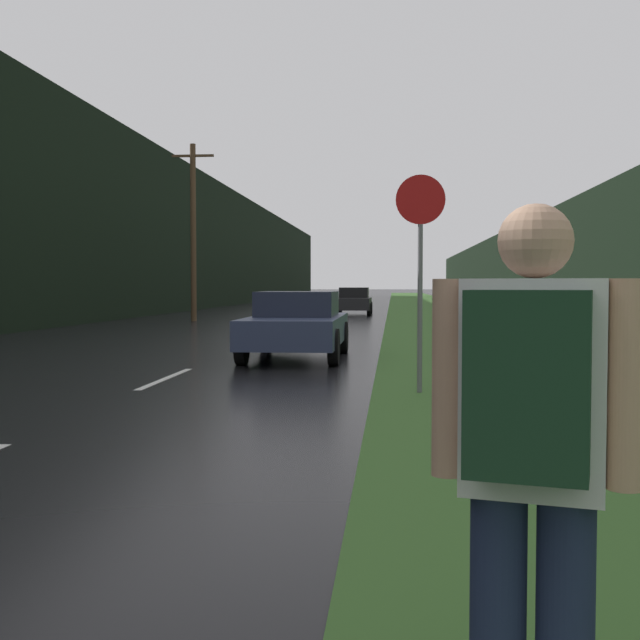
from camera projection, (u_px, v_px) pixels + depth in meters
grass_verge at (450, 317)px, 37.80m from camera, size 6.00×240.00×0.02m
lane_stripe_c at (166, 378)px, 13.19m from camera, size 0.12×3.00×0.01m
lane_stripe_d at (244, 346)px, 20.16m from camera, size 0.12×3.00×0.01m
treeline_far_side at (178, 238)px, 49.00m from camera, size 2.00×140.00×8.81m
treeline_near_side at (542, 266)px, 47.09m from camera, size 2.00×140.00×5.33m
utility_pole_far at (193, 230)px, 34.07m from camera, size 1.80×0.24×7.52m
stop_sign at (420, 260)px, 11.25m from camera, size 0.69×0.07×3.08m
hitchhiker_with_backpack at (532, 458)px, 2.38m from camera, size 0.60×0.50×1.78m
car_passing_near at (297, 324)px, 16.80m from camera, size 1.97×4.71×1.40m
car_passing_far at (354, 301)px, 41.41m from camera, size 1.83×4.47×1.42m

